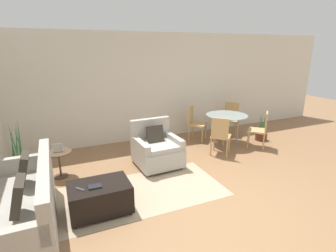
# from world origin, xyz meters

# --- Properties ---
(ground_plane) EXTENTS (20.00, 20.00, 0.00)m
(ground_plane) POSITION_xyz_m (0.00, 0.00, 0.00)
(ground_plane) COLOR #936B47
(wall_back) EXTENTS (12.00, 0.06, 2.75)m
(wall_back) POSITION_xyz_m (0.00, 3.50, 1.38)
(wall_back) COLOR silver
(wall_back) RESTS_ON ground_plane
(area_rug) EXTENTS (2.88, 1.42, 0.01)m
(area_rug) POSITION_xyz_m (-1.04, 0.87, 0.00)
(area_rug) COLOR tan
(area_rug) RESTS_ON ground_plane
(couch) EXTENTS (0.90, 2.06, 0.93)m
(couch) POSITION_xyz_m (-2.73, 0.60, 0.31)
(couch) COLOR #B2ADA3
(couch) RESTS_ON ground_plane
(armchair) EXTENTS (0.90, 0.92, 0.93)m
(armchair) POSITION_xyz_m (-0.35, 1.79, 0.35)
(armchair) COLOR #B2ADA3
(armchair) RESTS_ON ground_plane
(ottoman) EXTENTS (0.88, 0.61, 0.45)m
(ottoman) POSITION_xyz_m (-1.73, 0.61, 0.25)
(ottoman) COLOR black
(ottoman) RESTS_ON ground_plane
(book_stack) EXTENTS (0.19, 0.14, 0.02)m
(book_stack) POSITION_xyz_m (-1.79, 0.55, 0.46)
(book_stack) COLOR black
(book_stack) RESTS_ON ottoman
(tv_remote_primary) EXTENTS (0.14, 0.16, 0.01)m
(tv_remote_primary) POSITION_xyz_m (-1.99, 0.57, 0.46)
(tv_remote_primary) COLOR #333338
(tv_remote_primary) RESTS_ON ottoman
(potted_plant) EXTENTS (0.43, 0.43, 1.22)m
(potted_plant) POSITION_xyz_m (-2.85, 2.00, 0.24)
(potted_plant) COLOR brown
(potted_plant) RESTS_ON ground_plane
(side_table) EXTENTS (0.47, 0.47, 0.51)m
(side_table) POSITION_xyz_m (-2.22, 2.04, 0.36)
(side_table) COLOR #4C3828
(side_table) RESTS_ON ground_plane
(picture_frame) EXTENTS (0.18, 0.06, 0.16)m
(picture_frame) POSITION_xyz_m (-2.22, 2.04, 0.59)
(picture_frame) COLOR silver
(picture_frame) RESTS_ON side_table
(dining_table) EXTENTS (1.03, 1.03, 0.76)m
(dining_table) POSITION_xyz_m (1.74, 2.27, 0.66)
(dining_table) COLOR #8C9E99
(dining_table) RESTS_ON ground_plane
(dining_chair_near_left) EXTENTS (0.59, 0.59, 0.90)m
(dining_chair_near_left) POSITION_xyz_m (1.15, 1.69, 0.52)
(dining_chair_near_left) COLOR tan
(dining_chair_near_left) RESTS_ON ground_plane
(dining_chair_near_right) EXTENTS (0.59, 0.59, 0.90)m
(dining_chair_near_right) POSITION_xyz_m (2.33, 1.69, 0.52)
(dining_chair_near_right) COLOR tan
(dining_chair_near_right) RESTS_ON ground_plane
(dining_chair_far_left) EXTENTS (0.59, 0.59, 0.90)m
(dining_chair_far_left) POSITION_xyz_m (1.15, 2.86, 0.52)
(dining_chair_far_left) COLOR tan
(dining_chair_far_left) RESTS_ON ground_plane
(dining_chair_far_right) EXTENTS (0.59, 0.59, 0.90)m
(dining_chair_far_right) POSITION_xyz_m (2.33, 2.86, 0.52)
(dining_chair_far_right) COLOR tan
(dining_chair_far_right) RESTS_ON ground_plane
(potted_plant_small) EXTENTS (0.30, 0.30, 0.72)m
(potted_plant_small) POSITION_xyz_m (2.77, 2.10, 0.17)
(potted_plant_small) COLOR brown
(potted_plant_small) RESTS_ON ground_plane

